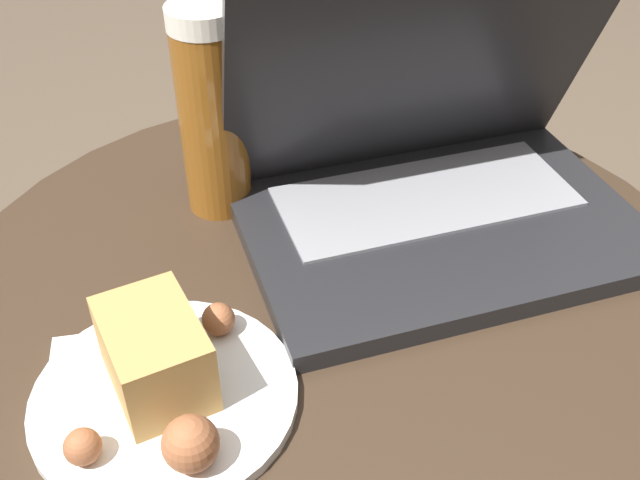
# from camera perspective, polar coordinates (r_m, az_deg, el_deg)

# --- Properties ---
(table) EXTENTS (0.66, 0.66, 0.55)m
(table) POSITION_cam_1_polar(r_m,az_deg,el_deg) (0.74, 1.00, -12.52)
(table) COLOR #9E9EA3
(table) RESTS_ON ground_plane
(napkin) EXTENTS (0.16, 0.14, 0.00)m
(napkin) POSITION_cam_1_polar(r_m,az_deg,el_deg) (0.57, -13.10, -10.01)
(napkin) COLOR white
(napkin) RESTS_ON table
(laptop) EXTENTS (0.38, 0.30, 0.24)m
(laptop) POSITION_cam_1_polar(r_m,az_deg,el_deg) (0.67, 8.62, 4.91)
(laptop) COLOR #232326
(laptop) RESTS_ON table
(beer_glass) EXTENTS (0.06, 0.06, 0.19)m
(beer_glass) POSITION_cam_1_polar(r_m,az_deg,el_deg) (0.67, -8.21, 9.60)
(beer_glass) COLOR brown
(beer_glass) RESTS_ON table
(snack_plate) EXTENTS (0.19, 0.19, 0.07)m
(snack_plate) POSITION_cam_1_polar(r_m,az_deg,el_deg) (0.53, -11.95, -10.38)
(snack_plate) COLOR white
(snack_plate) RESTS_ON table
(fork) EXTENTS (0.12, 0.13, 0.00)m
(fork) POSITION_cam_1_polar(r_m,az_deg,el_deg) (0.53, -8.39, -13.09)
(fork) COLOR silver
(fork) RESTS_ON table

